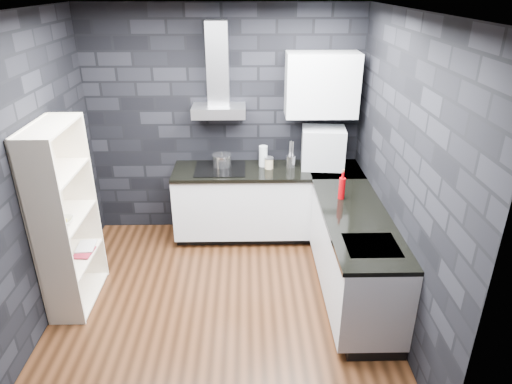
{
  "coord_description": "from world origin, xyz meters",
  "views": [
    {
      "loc": [
        0.27,
        -3.64,
        2.91
      ],
      "look_at": [
        0.35,
        0.45,
        1.0
      ],
      "focal_mm": 32.0,
      "sensor_mm": 36.0,
      "label": 1
    }
  ],
  "objects_px": {
    "pot": "(222,161)",
    "fruit_bowl": "(60,222)",
    "appliance_garage": "(323,149)",
    "red_bottle": "(342,188)",
    "storage_jar": "(269,163)",
    "utensil_crock": "(291,161)",
    "glass_vase": "(263,156)",
    "bookshelf": "(66,219)"
  },
  "relations": [
    {
      "from": "bookshelf",
      "to": "fruit_bowl",
      "type": "relative_size",
      "value": 7.93
    },
    {
      "from": "utensil_crock",
      "to": "bookshelf",
      "type": "distance_m",
      "value": 2.53
    },
    {
      "from": "pot",
      "to": "glass_vase",
      "type": "xyz_separation_m",
      "value": [
        0.49,
        0.02,
        0.05
      ]
    },
    {
      "from": "glass_vase",
      "to": "storage_jar",
      "type": "height_order",
      "value": "glass_vase"
    },
    {
      "from": "glass_vase",
      "to": "bookshelf",
      "type": "relative_size",
      "value": 0.14
    },
    {
      "from": "red_bottle",
      "to": "pot",
      "type": "bearing_deg",
      "value": 144.53
    },
    {
      "from": "appliance_garage",
      "to": "pot",
      "type": "bearing_deg",
      "value": -175.64
    },
    {
      "from": "pot",
      "to": "appliance_garage",
      "type": "height_order",
      "value": "appliance_garage"
    },
    {
      "from": "appliance_garage",
      "to": "fruit_bowl",
      "type": "height_order",
      "value": "appliance_garage"
    },
    {
      "from": "utensil_crock",
      "to": "red_bottle",
      "type": "xyz_separation_m",
      "value": [
        0.44,
        -0.87,
        0.04
      ]
    },
    {
      "from": "pot",
      "to": "storage_jar",
      "type": "bearing_deg",
      "value": -6.37
    },
    {
      "from": "pot",
      "to": "red_bottle",
      "type": "height_order",
      "value": "red_bottle"
    },
    {
      "from": "glass_vase",
      "to": "appliance_garage",
      "type": "bearing_deg",
      "value": -2.91
    },
    {
      "from": "storage_jar",
      "to": "utensil_crock",
      "type": "xyz_separation_m",
      "value": [
        0.26,
        0.04,
        0.01
      ]
    },
    {
      "from": "storage_jar",
      "to": "red_bottle",
      "type": "distance_m",
      "value": 1.08
    },
    {
      "from": "storage_jar",
      "to": "red_bottle",
      "type": "height_order",
      "value": "red_bottle"
    },
    {
      "from": "utensil_crock",
      "to": "appliance_garage",
      "type": "height_order",
      "value": "appliance_garage"
    },
    {
      "from": "utensil_crock",
      "to": "bookshelf",
      "type": "height_order",
      "value": "bookshelf"
    },
    {
      "from": "glass_vase",
      "to": "pot",
      "type": "bearing_deg",
      "value": -177.96
    },
    {
      "from": "appliance_garage",
      "to": "red_bottle",
      "type": "relative_size",
      "value": 2.19
    },
    {
      "from": "bookshelf",
      "to": "fruit_bowl",
      "type": "bearing_deg",
      "value": -81.27
    },
    {
      "from": "glass_vase",
      "to": "fruit_bowl",
      "type": "height_order",
      "value": "glass_vase"
    },
    {
      "from": "pot",
      "to": "fruit_bowl",
      "type": "distance_m",
      "value": 1.97
    },
    {
      "from": "red_bottle",
      "to": "bookshelf",
      "type": "distance_m",
      "value": 2.66
    },
    {
      "from": "storage_jar",
      "to": "red_bottle",
      "type": "bearing_deg",
      "value": -49.99
    },
    {
      "from": "storage_jar",
      "to": "appliance_garage",
      "type": "relative_size",
      "value": 0.25
    },
    {
      "from": "storage_jar",
      "to": "red_bottle",
      "type": "relative_size",
      "value": 0.54
    },
    {
      "from": "red_bottle",
      "to": "utensil_crock",
      "type": "bearing_deg",
      "value": 116.66
    },
    {
      "from": "pot",
      "to": "glass_vase",
      "type": "bearing_deg",
      "value": 2.04
    },
    {
      "from": "glass_vase",
      "to": "red_bottle",
      "type": "bearing_deg",
      "value": -50.04
    },
    {
      "from": "storage_jar",
      "to": "fruit_bowl",
      "type": "height_order",
      "value": "storage_jar"
    },
    {
      "from": "utensil_crock",
      "to": "appliance_garage",
      "type": "bearing_deg",
      "value": 0.22
    },
    {
      "from": "utensil_crock",
      "to": "glass_vase",
      "type": "bearing_deg",
      "value": 173.5
    },
    {
      "from": "glass_vase",
      "to": "bookshelf",
      "type": "distance_m",
      "value": 2.28
    },
    {
      "from": "bookshelf",
      "to": "fruit_bowl",
      "type": "height_order",
      "value": "bookshelf"
    },
    {
      "from": "pot",
      "to": "appliance_garage",
      "type": "relative_size",
      "value": 0.44
    },
    {
      "from": "appliance_garage",
      "to": "red_bottle",
      "type": "xyz_separation_m",
      "value": [
        0.06,
        -0.87,
        -0.11
      ]
    },
    {
      "from": "pot",
      "to": "fruit_bowl",
      "type": "xyz_separation_m",
      "value": [
        -1.39,
        -1.4,
        -0.04
      ]
    },
    {
      "from": "glass_vase",
      "to": "bookshelf",
      "type": "xyz_separation_m",
      "value": [
        -1.87,
        -1.29,
        -0.12
      ]
    },
    {
      "from": "pot",
      "to": "storage_jar",
      "type": "height_order",
      "value": "pot"
    },
    {
      "from": "utensil_crock",
      "to": "pot",
      "type": "bearing_deg",
      "value": 178.63
    },
    {
      "from": "fruit_bowl",
      "to": "storage_jar",
      "type": "bearing_deg",
      "value": 34.62
    }
  ]
}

